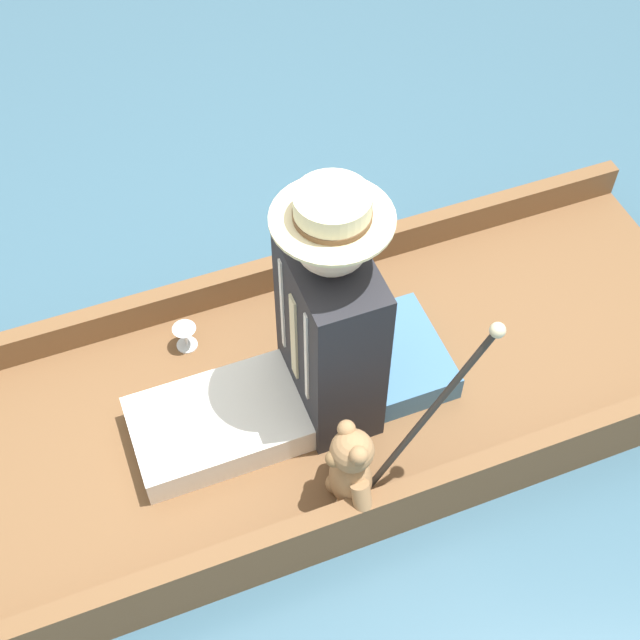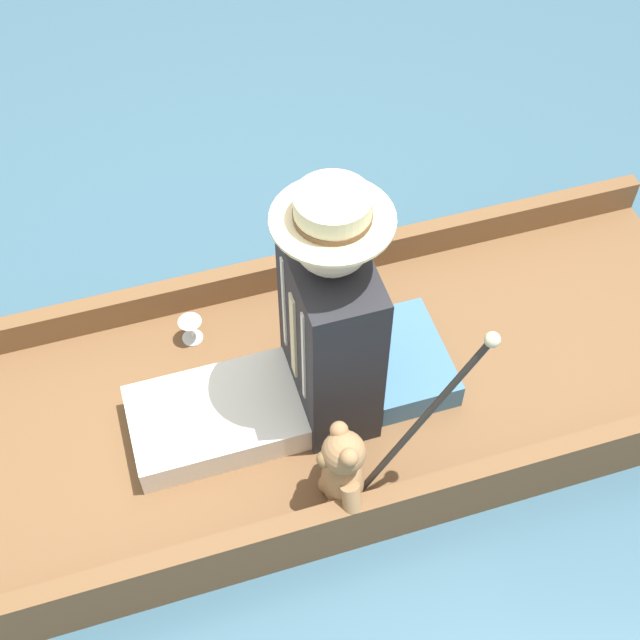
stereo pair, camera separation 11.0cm
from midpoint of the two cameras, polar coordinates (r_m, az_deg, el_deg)
The scene contains 7 objects.
ground_plane at distance 3.10m, azimuth -3.70°, elevation -6.62°, with size 16.00×16.00×0.00m, color #385B70.
punt_boat at distance 3.04m, azimuth -3.77°, elevation -5.87°, with size 1.05×3.19×0.25m.
seat_cushion at distance 3.04m, azimuth 4.05°, elevation -2.30°, with size 0.40×0.28×0.10m.
seated_person at distance 2.70m, azimuth -2.17°, elevation -1.43°, with size 0.38×0.83×0.93m.
teddy_bear at distance 2.67m, azimuth 0.74°, elevation -9.60°, with size 0.25×0.15×0.36m.
wine_glass at distance 3.11m, azimuth -9.64°, elevation -0.89°, with size 0.08×0.08×0.10m.
walking_cane at distance 2.50m, azimuth 6.21°, elevation -5.44°, with size 0.04×0.39×0.72m.
Camera 1 is at (-1.56, 0.44, 2.64)m, focal length 50.00 mm.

